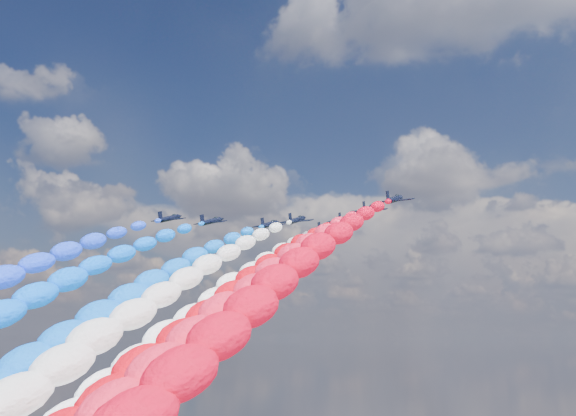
% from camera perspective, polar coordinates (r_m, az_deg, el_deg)
% --- Properties ---
extents(jet_0, '(8.74, 11.70, 5.41)m').
position_cam_1_polar(jet_0, '(164.37, -9.96, -0.87)').
color(jet_0, black).
extents(jet_1, '(8.88, 11.80, 5.41)m').
position_cam_1_polar(jet_1, '(166.95, -6.47, -1.12)').
color(jet_1, black).
extents(trail_1, '(6.65, 100.49, 48.28)m').
position_cam_1_polar(trail_1, '(123.81, -19.30, -7.47)').
color(trail_1, '#0562FF').
extents(jet_2, '(8.34, 11.42, 5.41)m').
position_cam_1_polar(jet_2, '(170.34, -1.56, -1.38)').
color(jet_2, black).
extents(trail_2, '(6.65, 100.49, 48.28)m').
position_cam_1_polar(trail_2, '(124.26, -12.37, -7.84)').
color(trail_2, blue).
extents(jet_3, '(8.37, 11.44, 5.41)m').
position_cam_1_polar(jet_3, '(164.09, 0.76, -1.01)').
color(jet_3, black).
extents(trail_3, '(6.65, 100.49, 48.28)m').
position_cam_1_polar(trail_3, '(116.79, -9.74, -7.75)').
color(trail_3, white).
extents(jet_4, '(8.37, 11.44, 5.41)m').
position_cam_1_polar(jet_4, '(176.64, 3.14, -1.71)').
color(jet_4, black).
extents(trail_4, '(6.65, 100.49, 48.28)m').
position_cam_1_polar(trail_4, '(128.16, -5.47, -8.13)').
color(trail_4, white).
extents(jet_5, '(8.91, 11.82, 5.41)m').
position_cam_1_polar(jet_5, '(163.99, 4.81, -0.97)').
color(jet_5, black).
extents(trail_5, '(6.65, 100.49, 48.28)m').
position_cam_1_polar(trail_5, '(114.74, -4.04, -7.82)').
color(trail_5, red).
extents(jet_6, '(8.76, 11.72, 5.41)m').
position_cam_1_polar(jet_6, '(151.25, 6.85, -0.08)').
color(jet_6, black).
extents(trail_6, '(6.65, 100.49, 48.28)m').
position_cam_1_polar(trail_6, '(101.09, -2.13, -7.42)').
color(trail_6, '#FA1A3A').
extents(jet_7, '(8.92, 11.83, 5.41)m').
position_cam_1_polar(jet_7, '(141.50, 8.95, 0.73)').
color(jet_7, black).
extents(trail_7, '(6.65, 100.49, 48.28)m').
position_cam_1_polar(trail_7, '(90.45, 0.16, -7.01)').
color(trail_7, red).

